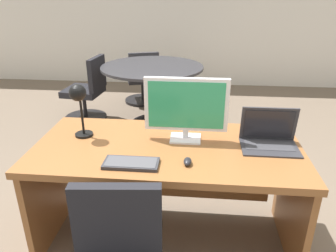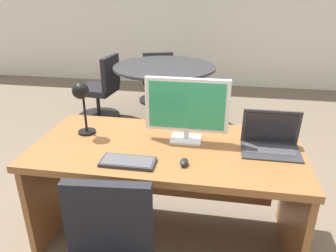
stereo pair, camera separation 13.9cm
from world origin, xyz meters
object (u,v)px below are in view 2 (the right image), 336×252
at_px(meeting_chair_far, 157,82).
at_px(desk, 168,168).
at_px(keyboard, 128,162).
at_px(laptop, 271,137).
at_px(desk_lamp, 82,98).
at_px(monitor, 187,107).
at_px(meeting_chair_near, 101,94).
at_px(mouse, 184,162).
at_px(meeting_table, 164,81).

bearing_deg(meeting_chair_far, desk, -76.96).
relative_size(desk, meeting_chair_far, 2.12).
bearing_deg(keyboard, laptop, 22.62).
xyz_separation_m(keyboard, desk_lamp, (-0.40, 0.33, 0.26)).
bearing_deg(monitor, meeting_chair_near, 124.32).
relative_size(laptop, meeting_chair_far, 0.44).
bearing_deg(keyboard, mouse, 6.68).
bearing_deg(laptop, desk, -176.42).
bearing_deg(meeting_chair_far, meeting_chair_near, -129.12).
height_order(monitor, laptop, monitor).
bearing_deg(meeting_table, monitor, -75.54).
xyz_separation_m(desk_lamp, meeting_chair_near, (-0.69, 2.06, -0.66)).
distance_m(monitor, laptop, 0.56).
height_order(keyboard, meeting_chair_far, meeting_chair_far).
height_order(desk, keyboard, keyboard).
bearing_deg(keyboard, meeting_chair_near, 114.54).
xyz_separation_m(meeting_table, meeting_chair_near, (-0.89, 0.10, -0.25)).
relative_size(laptop, keyboard, 1.12).
height_order(keyboard, meeting_table, meeting_table).
bearing_deg(desk, meeting_chair_near, 121.39).
bearing_deg(meeting_chair_far, meeting_table, -72.39).
bearing_deg(meeting_table, meeting_chair_far, 107.61).
bearing_deg(mouse, meeting_chair_near, 120.95).
bearing_deg(meeting_chair_near, desk_lamp, -71.40).
bearing_deg(keyboard, monitor, 51.11).
height_order(laptop, meeting_chair_near, laptop).
xyz_separation_m(desk, meeting_chair_far, (-0.66, 2.84, -0.22)).
bearing_deg(meeting_chair_far, keyboard, -81.39).
relative_size(desk, meeting_table, 1.36).
xyz_separation_m(desk, mouse, (0.14, -0.27, 0.21)).
xyz_separation_m(laptop, keyboard, (-0.82, -0.34, -0.06)).
bearing_deg(desk_lamp, meeting_table, 84.34).
bearing_deg(keyboard, meeting_table, 95.12).
distance_m(mouse, meeting_chair_near, 2.78).
xyz_separation_m(monitor, meeting_table, (-0.50, 1.93, -0.38)).
distance_m(laptop, meeting_table, 2.22).
distance_m(monitor, meeting_chair_near, 2.53).
distance_m(laptop, keyboard, 0.90).
relative_size(keyboard, meeting_chair_near, 0.37).
bearing_deg(meeting_chair_far, mouse, -75.64).
bearing_deg(monitor, meeting_chair_far, 105.44).
xyz_separation_m(monitor, meeting_chair_near, (-1.38, 2.03, -0.63)).
bearing_deg(meeting_chair_far, desk_lamp, -88.44).
relative_size(monitor, meeting_table, 0.43).
distance_m(desk, mouse, 0.37).
xyz_separation_m(desk_lamp, meeting_chair_far, (-0.08, 2.81, -0.68)).
relative_size(mouse, desk_lamp, 0.22).
bearing_deg(monitor, keyboard, -128.89).
xyz_separation_m(keyboard, mouse, (0.32, 0.04, 0.01)).
height_order(desk, desk_lamp, desk_lamp).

